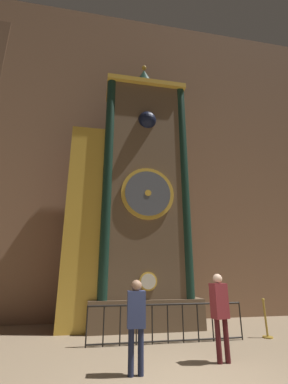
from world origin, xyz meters
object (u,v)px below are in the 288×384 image
Objects in this scene: visitor_near at (136,316)px; clock_tower at (134,196)px; visitor_far at (220,308)px; stanchion_post at (266,325)px.

clock_tower is at bearing 86.53° from visitor_near.
clock_tower is at bearing 97.22° from visitor_far.
visitor_near is 4.59m from stanchion_post.
stanchion_post is (3.58, -1.88, -4.15)m from clock_tower.
visitor_far is (1.87, 0.33, 0.06)m from visitor_near.
stanchion_post is at bearing 30.07° from visitor_near.
visitor_far is at bearing 13.55° from visitor_near.
visitor_near is at bearing 176.10° from visitor_far.
clock_tower reaches higher than visitor_far.
visitor_far reaches higher than visitor_near.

